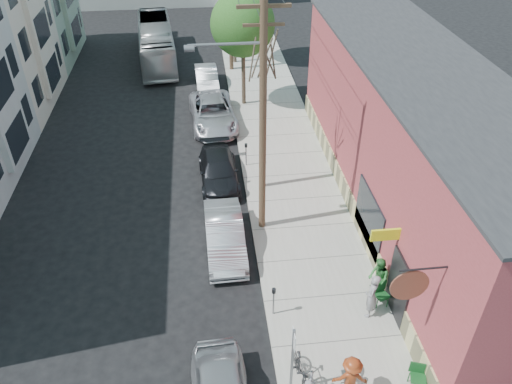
{
  "coord_description": "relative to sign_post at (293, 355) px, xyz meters",
  "views": [
    {
      "loc": [
        0.32,
        -12.15,
        13.93
      ],
      "look_at": [
        2.26,
        4.88,
        1.5
      ],
      "focal_mm": 35.0,
      "sensor_mm": 36.0,
      "label": 1
    }
  ],
  "objects": [
    {
      "name": "car_2",
      "position": [
        -1.55,
        11.58,
        -1.19
      ],
      "size": [
        1.96,
        4.5,
        1.29
      ],
      "primitive_type": "imported",
      "rotation": [
        0.0,
        0.0,
        0.03
      ],
      "color": "black",
      "rests_on": "ground"
    },
    {
      "name": "patron_grey",
      "position": [
        3.23,
        2.6,
        -0.78
      ],
      "size": [
        0.66,
        0.78,
        1.8
      ],
      "primitive_type": "imported",
      "rotation": [
        0.0,
        0.0,
        -1.99
      ],
      "color": "gray",
      "rests_on": "sidewalk"
    },
    {
      "name": "patio_chair_b",
      "position": [
        3.83,
        -0.33,
        -1.24
      ],
      "size": [
        0.63,
        0.63,
        0.88
      ],
      "primitive_type": null,
      "rotation": [
        0.0,
        0.0,
        -0.33
      ],
      "color": "#14471D",
      "rests_on": "sidewalk"
    },
    {
      "name": "sidewalk",
      "position": [
        1.9,
        14.57,
        -1.76
      ],
      "size": [
        4.5,
        58.0,
        0.15
      ],
      "primitive_type": "cube",
      "color": "#A2A196",
      "rests_on": "ground"
    },
    {
      "name": "cafe_building",
      "position": [
        6.64,
        8.56,
        1.47
      ],
      "size": [
        6.6,
        20.2,
        6.61
      ],
      "color": "#96373D",
      "rests_on": "ground"
    },
    {
      "name": "car_1",
      "position": [
        -1.55,
        6.7,
        -1.12
      ],
      "size": [
        1.59,
        4.35,
        1.42
      ],
      "primitive_type": "imported",
      "rotation": [
        0.0,
        0.0,
        0.02
      ],
      "color": "#B7B8C0",
      "rests_on": "ground"
    },
    {
      "name": "utility_pole_near",
      "position": [
        0.04,
        7.85,
        3.58
      ],
      "size": [
        3.57,
        0.28,
        10.0
      ],
      "color": "#503A28",
      "rests_on": "sidewalk"
    },
    {
      "name": "ground",
      "position": [
        -2.35,
        3.57,
        -1.83
      ],
      "size": [
        120.0,
        120.0,
        0.0
      ],
      "primitive_type": "plane",
      "color": "black"
    },
    {
      "name": "parking_meter_near",
      "position": [
        -0.1,
        2.98,
        -0.85
      ],
      "size": [
        0.14,
        0.14,
        1.24
      ],
      "color": "slate",
      "rests_on": "sidewalk"
    },
    {
      "name": "car_3",
      "position": [
        -1.55,
        17.49,
        -1.09
      ],
      "size": [
        2.82,
        5.52,
        1.49
      ],
      "primitive_type": "imported",
      "rotation": [
        0.0,
        0.0,
        0.07
      ],
      "color": "#B6B7BF",
      "rests_on": "ground"
    },
    {
      "name": "patio_chair_a",
      "position": [
        3.78,
        3.0,
        -1.24
      ],
      "size": [
        0.65,
        0.65,
        0.88
      ],
      "primitive_type": null,
      "rotation": [
        0.0,
        0.0,
        0.37
      ],
      "color": "#14471D",
      "rests_on": "sidewalk"
    },
    {
      "name": "cyclist_bike",
      "position": [
        1.7,
        -0.34,
        -1.16
      ],
      "size": [
        1.23,
        2.09,
        1.04
      ],
      "primitive_type": "imported",
      "rotation": [
        0.0,
        0.0,
        -0.29
      ],
      "color": "black",
      "rests_on": "sidewalk"
    },
    {
      "name": "tree_leafy_mid",
      "position": [
        0.45,
        19.81,
        3.2
      ],
      "size": [
        3.7,
        3.7,
        6.75
      ],
      "color": "#44392C",
      "rests_on": "sidewalk"
    },
    {
      "name": "parked_bike_a",
      "position": [
        0.34,
        0.26,
        -1.18
      ],
      "size": [
        0.61,
        1.72,
        1.01
      ],
      "primitive_type": "imported",
      "rotation": [
        0.0,
        0.0,
        0.08
      ],
      "color": "black",
      "rests_on": "sidewalk"
    },
    {
      "name": "car_4",
      "position": [
        -1.74,
        22.7,
        -1.17
      ],
      "size": [
        1.57,
        4.09,
        1.33
      ],
      "primitive_type": "imported",
      "rotation": [
        0.0,
        0.0,
        0.04
      ],
      "color": "#BABDC3",
      "rests_on": "ground"
    },
    {
      "name": "patron_green",
      "position": [
        3.75,
        3.48,
        -0.85
      ],
      "size": [
        0.66,
        0.83,
        1.66
      ],
      "primitive_type": "imported",
      "rotation": [
        0.0,
        0.0,
        -1.53
      ],
      "color": "#2D7132",
      "rests_on": "sidewalk"
    },
    {
      "name": "parking_meter_far",
      "position": [
        -0.1,
        12.69,
        -0.85
      ],
      "size": [
        0.14,
        0.14,
        1.24
      ],
      "color": "slate",
      "rests_on": "sidewalk"
    },
    {
      "name": "bus",
      "position": [
        -5.21,
        27.99,
        -0.44
      ],
      "size": [
        3.21,
        10.16,
        2.78
      ],
      "primitive_type": "imported",
      "rotation": [
        0.0,
        0.0,
        0.09
      ],
      "color": "silver",
      "rests_on": "ground"
    },
    {
      "name": "tree_bare",
      "position": [
        0.45,
        10.78,
        1.18
      ],
      "size": [
        0.24,
        0.24,
        5.72
      ],
      "color": "#44392C",
      "rests_on": "sidewalk"
    },
    {
      "name": "cyclist",
      "position": [
        1.7,
        -0.34,
        -0.87
      ],
      "size": [
        1.13,
        0.76,
        1.62
      ],
      "primitive_type": "imported",
      "rotation": [
        0.0,
        0.0,
        2.98
      ],
      "color": "maroon",
      "rests_on": "sidewalk"
    },
    {
      "name": "sign_post",
      "position": [
        0.0,
        0.0,
        0.0
      ],
      "size": [
        0.07,
        0.45,
        2.8
      ],
      "color": "slate",
      "rests_on": "sidewalk"
    }
  ]
}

